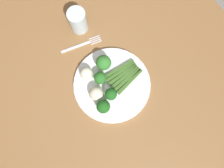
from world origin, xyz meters
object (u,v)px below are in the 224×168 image
Objects in this scene: asparagus_bundle at (124,76)px; cauliflower_outer_edge at (96,94)px; broccoli_right at (100,78)px; broccoli_near_center at (111,94)px; dining_table at (104,75)px; fork at (82,45)px; plate at (112,85)px; broccoli_front at (103,106)px; water_glass at (78,21)px; cauliflower_edge at (86,73)px; broccoli_back at (104,64)px.

cauliflower_outer_edge is (0.00, -0.12, 0.02)m from asparagus_bundle.
broccoli_right reaches higher than broccoli_near_center.
dining_table is 6.69× the size of fork.
plate reaches higher than fork.
broccoli_near_center is at bearing -39.53° from plate.
fork is at bearing 165.38° from broccoli_front.
dining_table is 0.25m from water_glass.
fork is (-0.16, 0.02, -0.04)m from broccoli_right.
cauliflower_edge is at bearing 173.07° from broccoli_front.
broccoli_near_center is at bearing -0.89° from broccoli_right.
water_glass is (-0.27, -0.03, 0.03)m from asparagus_bundle.
asparagus_bundle is 2.49× the size of broccoli_near_center.
broccoli_right is 0.94× the size of broccoli_front.
cauliflower_edge is at bearing -145.04° from plate.
asparagus_bundle is at bearing 113.11° from broccoli_front.
asparagus_bundle is 0.09m from broccoli_right.
broccoli_front is 1.16× the size of cauliflower_outer_edge.
cauliflower_edge is at bearing -165.23° from broccoli_near_center.
broccoli_near_center is at bearing 52.60° from cauliflower_outer_edge.
asparagus_bundle is 0.14m from broccoli_front.
cauliflower_edge is (-0.08, -0.06, 0.03)m from plate.
fork is at bearing -173.42° from dining_table.
dining_table is at bearing 135.16° from cauliflower_outer_edge.
asparagus_bundle is at bearing -59.96° from fork.
broccoli_front is at bearing -27.60° from broccoli_right.
asparagus_bundle is 2.39× the size of broccoli_right.
water_glass is at bearing 167.02° from broccoli_right.
asparagus_bundle is at bearing 91.00° from plate.
water_glass is at bearing 176.32° from broccoli_back.
fork is at bearing -76.69° from asparagus_bundle.
broccoli_back is 1.34× the size of cauliflower_outer_edge.
plate is 5.20× the size of broccoli_right.
water_glass reaches higher than broccoli_right.
broccoli_near_center is at bearing 114.37° from broccoli_front.
asparagus_bundle is (0.08, 0.05, 0.13)m from dining_table.
broccoli_front is at bearing -91.77° from fork.
broccoli_front reaches higher than asparagus_bundle.
water_glass reaches higher than asparagus_bundle.
cauliflower_edge is at bearing -24.25° from water_glass.
broccoli_front reaches higher than broccoli_right.
broccoli_back is 0.41× the size of fork.
cauliflower_outer_edge reaches higher than plate.
broccoli_front reaches higher than plate.
broccoli_front is 0.14m from cauliflower_edge.
fork is at bearing -26.77° from water_glass.
cauliflower_edge is 0.48× the size of water_glass.
broccoli_back is at bearing 158.04° from broccoli_near_center.
broccoli_right is at bearing -83.68° from fork.
cauliflower_outer_edge is 1.08× the size of cauliflower_edge.
broccoli_front is at bearing -5.06° from cauliflower_outer_edge.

